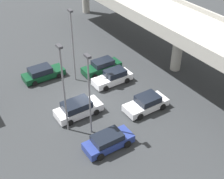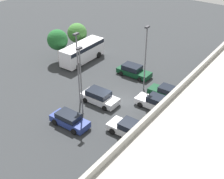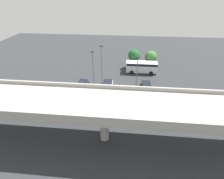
{
  "view_description": "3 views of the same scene",
  "coord_description": "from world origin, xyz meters",
  "px_view_note": "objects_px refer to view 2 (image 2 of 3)",
  "views": [
    {
      "loc": [
        23.59,
        -12.13,
        20.26
      ],
      "look_at": [
        1.8,
        1.98,
        1.97
      ],
      "focal_mm": 50.0,
      "sensor_mm": 36.0,
      "label": 1
    },
    {
      "loc": [
        26.21,
        18.01,
        21.11
      ],
      "look_at": [
        0.86,
        -0.19,
        2.17
      ],
      "focal_mm": 50.0,
      "sensor_mm": 36.0,
      "label": 2
    },
    {
      "loc": [
        -2.86,
        30.58,
        19.33
      ],
      "look_at": [
        0.03,
        1.33,
        1.72
      ],
      "focal_mm": 28.0,
      "sensor_mm": 36.0,
      "label": 3
    }
  ],
  "objects_px": {
    "parked_car_0": "(133,71)",
    "tree_front_left": "(77,33)",
    "lamp_post_near_aisle": "(146,54)",
    "lamp_post_mid_lot": "(78,65)",
    "parked_car_1": "(168,93)",
    "shuttle_bus": "(82,51)",
    "lamp_post_by_overpass": "(81,77)",
    "parked_car_4": "(130,129)",
    "parked_car_3": "(99,97)",
    "parked_car_5": "(69,120)",
    "tree_front_centre": "(58,40)",
    "parked_car_2": "(155,103)"
  },
  "relations": [
    {
      "from": "parked_car_4",
      "to": "tree_front_centre",
      "type": "height_order",
      "value": "tree_front_centre"
    },
    {
      "from": "parked_car_0",
      "to": "parked_car_1",
      "type": "xyz_separation_m",
      "value": [
        2.51,
        6.66,
        0.01
      ]
    },
    {
      "from": "parked_car_2",
      "to": "lamp_post_by_overpass",
      "type": "relative_size",
      "value": 0.57
    },
    {
      "from": "shuttle_bus",
      "to": "lamp_post_near_aisle",
      "type": "distance_m",
      "value": 12.39
    },
    {
      "from": "parked_car_0",
      "to": "lamp_post_near_aisle",
      "type": "relative_size",
      "value": 0.57
    },
    {
      "from": "parked_car_2",
      "to": "lamp_post_by_overpass",
      "type": "height_order",
      "value": "lamp_post_by_overpass"
    },
    {
      "from": "tree_front_left",
      "to": "shuttle_bus",
      "type": "bearing_deg",
      "value": 51.53
    },
    {
      "from": "tree_front_left",
      "to": "lamp_post_mid_lot",
      "type": "bearing_deg",
      "value": 41.9
    },
    {
      "from": "lamp_post_near_aisle",
      "to": "parked_car_2",
      "type": "bearing_deg",
      "value": 48.57
    },
    {
      "from": "tree_front_centre",
      "to": "parked_car_2",
      "type": "bearing_deg",
      "value": 81.7
    },
    {
      "from": "parked_car_0",
      "to": "tree_front_centre",
      "type": "bearing_deg",
      "value": -167.22
    },
    {
      "from": "parked_car_0",
      "to": "lamp_post_near_aisle",
      "type": "height_order",
      "value": "lamp_post_near_aisle"
    },
    {
      "from": "parked_car_1",
      "to": "parked_car_3",
      "type": "height_order",
      "value": "parked_car_3"
    },
    {
      "from": "parked_car_4",
      "to": "parked_car_5",
      "type": "distance_m",
      "value": 6.67
    },
    {
      "from": "shuttle_bus",
      "to": "tree_front_centre",
      "type": "xyz_separation_m",
      "value": [
        2.0,
        -3.02,
        1.76
      ]
    },
    {
      "from": "parked_car_3",
      "to": "shuttle_bus",
      "type": "distance_m",
      "value": 11.86
    },
    {
      "from": "lamp_post_near_aisle",
      "to": "tree_front_centre",
      "type": "bearing_deg",
      "value": -88.84
    },
    {
      "from": "lamp_post_near_aisle",
      "to": "tree_front_left",
      "type": "distance_m",
      "value": 15.55
    },
    {
      "from": "lamp_post_mid_lot",
      "to": "tree_front_centre",
      "type": "distance_m",
      "value": 12.54
    },
    {
      "from": "parked_car_2",
      "to": "parked_car_4",
      "type": "bearing_deg",
      "value": 91.96
    },
    {
      "from": "parked_car_2",
      "to": "parked_car_5",
      "type": "height_order",
      "value": "parked_car_2"
    },
    {
      "from": "parked_car_0",
      "to": "parked_car_3",
      "type": "relative_size",
      "value": 1.03
    },
    {
      "from": "lamp_post_by_overpass",
      "to": "shuttle_bus",
      "type": "bearing_deg",
      "value": -139.76
    },
    {
      "from": "tree_front_left",
      "to": "tree_front_centre",
      "type": "height_order",
      "value": "tree_front_centre"
    },
    {
      "from": "parked_car_5",
      "to": "parked_car_4",
      "type": "bearing_deg",
      "value": 21.74
    },
    {
      "from": "parked_car_4",
      "to": "lamp_post_mid_lot",
      "type": "height_order",
      "value": "lamp_post_mid_lot"
    },
    {
      "from": "parked_car_4",
      "to": "lamp_post_near_aisle",
      "type": "xyz_separation_m",
      "value": [
        -8.9,
        -3.55,
        4.25
      ]
    },
    {
      "from": "parked_car_0",
      "to": "parked_car_1",
      "type": "distance_m",
      "value": 7.12
    },
    {
      "from": "parked_car_5",
      "to": "tree_front_centre",
      "type": "distance_m",
      "value": 16.7
    },
    {
      "from": "lamp_post_near_aisle",
      "to": "parked_car_5",
      "type": "bearing_deg",
      "value": -13.06
    },
    {
      "from": "parked_car_3",
      "to": "lamp_post_mid_lot",
      "type": "relative_size",
      "value": 0.53
    },
    {
      "from": "lamp_post_mid_lot",
      "to": "parked_car_4",
      "type": "bearing_deg",
      "value": 79.07
    },
    {
      "from": "lamp_post_near_aisle",
      "to": "lamp_post_by_overpass",
      "type": "bearing_deg",
      "value": -18.3
    },
    {
      "from": "parked_car_5",
      "to": "lamp_post_near_aisle",
      "type": "bearing_deg",
      "value": 76.94
    },
    {
      "from": "lamp_post_mid_lot",
      "to": "tree_front_left",
      "type": "height_order",
      "value": "lamp_post_mid_lot"
    },
    {
      "from": "parked_car_1",
      "to": "lamp_post_by_overpass",
      "type": "relative_size",
      "value": 0.59
    },
    {
      "from": "shuttle_bus",
      "to": "lamp_post_by_overpass",
      "type": "xyz_separation_m",
      "value": [
        10.52,
        8.9,
        3.15
      ]
    },
    {
      "from": "parked_car_0",
      "to": "tree_front_left",
      "type": "distance_m",
      "value": 12.16
    },
    {
      "from": "tree_front_left",
      "to": "parked_car_3",
      "type": "bearing_deg",
      "value": 50.5
    },
    {
      "from": "lamp_post_near_aisle",
      "to": "lamp_post_by_overpass",
      "type": "height_order",
      "value": "lamp_post_near_aisle"
    },
    {
      "from": "parked_car_5",
      "to": "shuttle_bus",
      "type": "xyz_separation_m",
      "value": [
        -13.06,
        -9.18,
        0.95
      ]
    },
    {
      "from": "parked_car_0",
      "to": "lamp_post_mid_lot",
      "type": "height_order",
      "value": "lamp_post_mid_lot"
    },
    {
      "from": "lamp_post_near_aisle",
      "to": "lamp_post_mid_lot",
      "type": "bearing_deg",
      "value": -32.18
    },
    {
      "from": "parked_car_3",
      "to": "lamp_post_near_aisle",
      "type": "bearing_deg",
      "value": 64.99
    },
    {
      "from": "tree_front_left",
      "to": "tree_front_centre",
      "type": "bearing_deg",
      "value": 0.48
    },
    {
      "from": "shuttle_bus",
      "to": "parked_car_5",
      "type": "bearing_deg",
      "value": 35.11
    },
    {
      "from": "shuttle_bus",
      "to": "lamp_post_by_overpass",
      "type": "distance_m",
      "value": 14.14
    },
    {
      "from": "parked_car_5",
      "to": "shuttle_bus",
      "type": "relative_size",
      "value": 0.58
    },
    {
      "from": "parked_car_0",
      "to": "tree_front_left",
      "type": "height_order",
      "value": "tree_front_left"
    },
    {
      "from": "parked_car_3",
      "to": "lamp_post_near_aisle",
      "type": "xyz_separation_m",
      "value": [
        -5.88,
        2.74,
        4.21
      ]
    }
  ]
}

